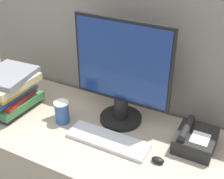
% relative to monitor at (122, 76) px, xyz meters
% --- Properties ---
extents(cubicle_panel_rear, '(2.08, 0.04, 1.41)m').
position_rel_monitor_xyz_m(cubicle_panel_rear, '(0.02, 0.20, -0.30)').
color(cubicle_panel_rear, gray).
rests_on(cubicle_panel_rear, ground_plane).
extents(monitor, '(0.51, 0.22, 0.55)m').
position_rel_monitor_xyz_m(monitor, '(0.00, 0.00, 0.00)').
color(monitor, black).
rests_on(monitor, desk).
extents(keyboard, '(0.41, 0.13, 0.02)m').
position_rel_monitor_xyz_m(keyboard, '(0.02, -0.19, -0.25)').
color(keyboard, silver).
rests_on(keyboard, desk).
extents(mouse, '(0.06, 0.04, 0.03)m').
position_rel_monitor_xyz_m(mouse, '(0.29, -0.21, -0.25)').
color(mouse, black).
rests_on(mouse, desk).
extents(coffee_cup, '(0.08, 0.08, 0.12)m').
position_rel_monitor_xyz_m(coffee_cup, '(-0.26, -0.16, -0.20)').
color(coffee_cup, '#335999').
rests_on(coffee_cup, desk).
extents(book_stack, '(0.26, 0.31, 0.22)m').
position_rel_monitor_xyz_m(book_stack, '(-0.59, -0.18, -0.15)').
color(book_stack, '#262628').
rests_on(book_stack, desk).
extents(desk_telephone, '(0.18, 0.20, 0.11)m').
position_rel_monitor_xyz_m(desk_telephone, '(0.40, -0.04, -0.22)').
color(desk_telephone, black).
rests_on(desk_telephone, desk).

